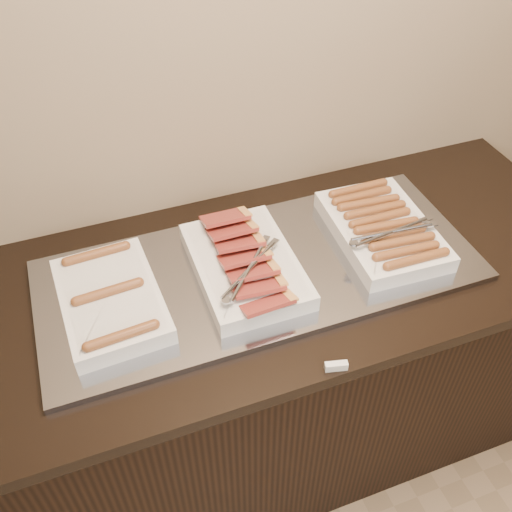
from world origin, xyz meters
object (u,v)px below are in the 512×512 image
(warming_tray, at_px, (260,271))
(dish_left, at_px, (111,300))
(dish_center, at_px, (245,265))
(dish_right, at_px, (383,229))
(counter, at_px, (253,370))

(warming_tray, height_order, dish_left, dish_left)
(dish_center, bearing_deg, warming_tray, 4.58)
(warming_tray, height_order, dish_right, dish_right)
(dish_left, bearing_deg, warming_tray, -2.98)
(warming_tray, bearing_deg, dish_right, -0.50)
(warming_tray, xyz_separation_m, dish_left, (-0.41, -0.00, 0.04))
(dish_center, bearing_deg, counter, 8.57)
(warming_tray, bearing_deg, dish_center, -175.62)
(counter, xyz_separation_m, dish_right, (0.40, -0.00, 0.50))
(dish_center, height_order, dish_right, dish_center)
(counter, relative_size, dish_left, 5.54)
(counter, relative_size, dish_right, 5.11)
(warming_tray, distance_m, dish_left, 0.41)
(dish_left, xyz_separation_m, dish_center, (0.36, -0.00, 0.00))
(dish_right, bearing_deg, dish_center, -177.34)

